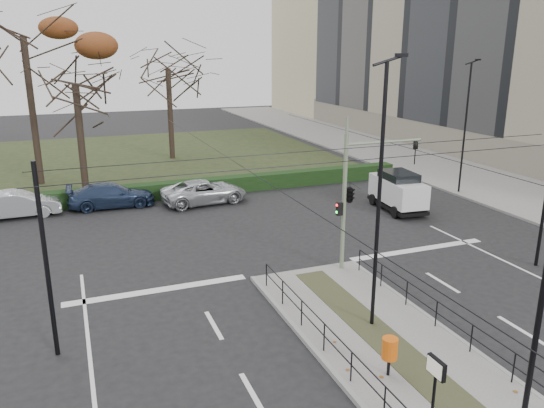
# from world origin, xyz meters

# --- Properties ---
(ground) EXTENTS (140.00, 140.00, 0.00)m
(ground) POSITION_xyz_m (0.00, 0.00, 0.00)
(ground) COLOR black
(ground) RESTS_ON ground
(median_island) EXTENTS (4.40, 15.00, 0.14)m
(median_island) POSITION_xyz_m (0.00, -2.50, 0.07)
(median_island) COLOR slate
(median_island) RESTS_ON ground
(sidewalk_east) EXTENTS (8.00, 90.00, 0.14)m
(sidewalk_east) POSITION_xyz_m (18.00, 22.00, 0.07)
(sidewalk_east) COLOR slate
(sidewalk_east) RESTS_ON ground
(park) EXTENTS (38.00, 26.00, 0.10)m
(park) POSITION_xyz_m (-6.00, 32.00, 0.05)
(park) COLOR black
(park) RESTS_ON ground
(hedge) EXTENTS (38.00, 1.00, 1.00)m
(hedge) POSITION_xyz_m (-6.00, 18.60, 0.50)
(hedge) COLOR black
(hedge) RESTS_ON ground
(apartment_block) EXTENTS (13.09, 52.10, 21.64)m
(apartment_block) POSITION_xyz_m (27.97, 23.97, 10.39)
(apartment_block) COLOR #C5B88E
(apartment_block) RESTS_ON ground
(median_railing) EXTENTS (4.14, 13.24, 0.92)m
(median_railing) POSITION_xyz_m (0.00, -2.60, 0.98)
(median_railing) COLOR black
(median_railing) RESTS_ON median_island
(catenary) EXTENTS (20.00, 34.00, 6.00)m
(catenary) POSITION_xyz_m (0.00, 1.62, 3.42)
(catenary) COLOR black
(catenary) RESTS_ON ground
(traffic_light) EXTENTS (3.83, 2.20, 5.64)m
(traffic_light) POSITION_xyz_m (1.83, 4.50, 3.42)
(traffic_light) COLOR slate
(traffic_light) RESTS_ON median_island
(litter_bin) EXTENTS (0.45, 0.45, 1.15)m
(litter_bin) POSITION_xyz_m (-0.93, -2.73, 0.96)
(litter_bin) COLOR black
(litter_bin) RESTS_ON median_island
(info_panel) EXTENTS (0.12, 0.57, 2.19)m
(info_panel) POSITION_xyz_m (-1.51, -5.33, 1.86)
(info_panel) COLOR black
(info_panel) RESTS_ON median_island
(streetlamp_median_far) EXTENTS (0.73, 0.15, 8.68)m
(streetlamp_median_far) POSITION_xyz_m (0.19, -0.07, 4.55)
(streetlamp_median_far) COLOR black
(streetlamp_median_far) RESTS_ON median_island
(streetlamp_sidewalk) EXTENTS (0.69, 0.14, 8.26)m
(streetlamp_sidewalk) POSITION_xyz_m (14.52, 12.80, 4.34)
(streetlamp_sidewalk) COLOR black
(streetlamp_sidewalk) RESTS_ON sidewalk_east
(parked_car_second) EXTENTS (4.54, 1.74, 1.48)m
(parked_car_second) POSITION_xyz_m (-11.61, 17.58, 0.74)
(parked_car_second) COLOR #ADB0B5
(parked_car_second) RESTS_ON ground
(parked_car_third) EXTENTS (4.98, 2.16, 1.43)m
(parked_car_third) POSITION_xyz_m (-6.61, 17.77, 0.71)
(parked_car_third) COLOR #1F2D4A
(parked_car_third) RESTS_ON ground
(parked_car_fourth) EXTENTS (5.34, 2.89, 1.42)m
(parked_car_fourth) POSITION_xyz_m (-1.29, 16.61, 0.71)
(parked_car_fourth) COLOR #ADB0B5
(parked_car_fourth) RESTS_ON ground
(white_van) EXTENTS (2.21, 4.27, 2.26)m
(white_van) POSITION_xyz_m (8.71, 11.17, 1.18)
(white_van) COLOR silver
(white_van) RESTS_ON ground
(rust_tree) EXTENTS (10.16, 10.16, 12.73)m
(rust_tree) POSITION_xyz_m (-10.66, 25.04, 9.77)
(rust_tree) COLOR black
(rust_tree) RESTS_ON park
(bare_tree_center) EXTENTS (7.21, 7.21, 9.81)m
(bare_tree_center) POSITION_xyz_m (-0.53, 30.68, 6.94)
(bare_tree_center) COLOR black
(bare_tree_center) RESTS_ON park
(bare_tree_near) EXTENTS (6.05, 6.05, 9.11)m
(bare_tree_near) POSITION_xyz_m (-7.90, 21.55, 6.45)
(bare_tree_near) COLOR black
(bare_tree_near) RESTS_ON park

